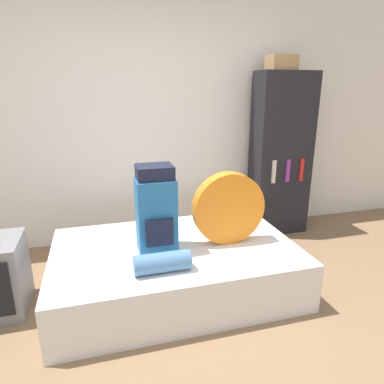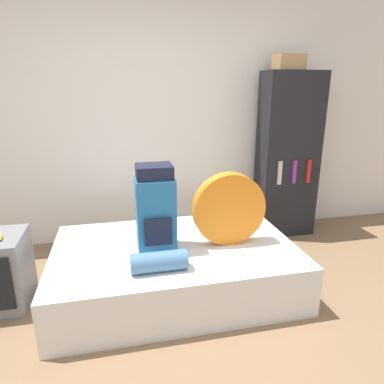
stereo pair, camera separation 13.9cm
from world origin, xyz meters
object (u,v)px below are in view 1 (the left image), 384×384
object	(u,v)px
backpack	(156,210)
tent_bag	(228,208)
bookshelf	(281,155)
cardboard_box	(281,63)
sleeping_roll	(162,262)

from	to	relation	value
backpack	tent_bag	size ratio (longest dim) A/B	1.15
backpack	bookshelf	bearing A→B (deg)	30.33
tent_bag	cardboard_box	size ratio (longest dim) A/B	2.09
backpack	sleeping_roll	world-z (taller)	backpack
backpack	bookshelf	distance (m)	1.86
tent_bag	sleeping_roll	distance (m)	0.74
bookshelf	sleeping_roll	bearing A→B (deg)	-141.66
bookshelf	cardboard_box	world-z (taller)	cardboard_box
backpack	cardboard_box	xyz separation A→B (m)	(1.52, 0.93, 1.15)
backpack	cardboard_box	bearing A→B (deg)	31.41
backpack	sleeping_roll	distance (m)	0.44
cardboard_box	sleeping_roll	bearing A→B (deg)	-140.42
sleeping_roll	tent_bag	bearing A→B (deg)	28.23
sleeping_roll	bookshelf	xyz separation A→B (m)	(1.62, 1.28, 0.43)
cardboard_box	tent_bag	bearing A→B (deg)	-134.39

